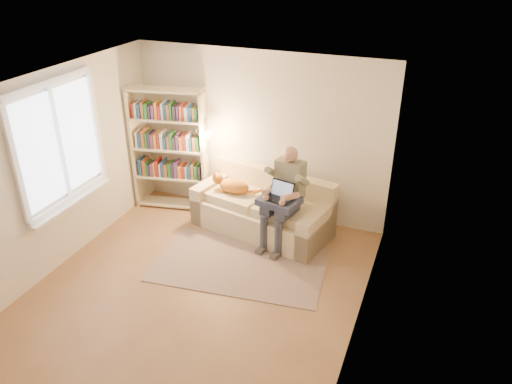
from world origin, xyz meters
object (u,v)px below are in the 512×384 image
at_px(person, 285,192).
at_px(laptop, 280,194).
at_px(sofa, 263,211).
at_px(bookshelf, 169,144).
at_px(cat, 231,185).

relative_size(person, laptop, 3.66).
bearing_deg(sofa, bookshelf, -173.09).
height_order(person, cat, person).
bearing_deg(sofa, person, -19.01).
distance_m(sofa, laptop, 0.75).
height_order(cat, bookshelf, bookshelf).
bearing_deg(cat, person, -1.44).
distance_m(person, laptop, 0.13).
distance_m(laptop, bookshelf, 2.11).
bearing_deg(person, cat, 178.56).
height_order(cat, laptop, laptop).
height_order(person, bookshelf, bookshelf).
bearing_deg(sofa, laptop, -32.12).
distance_m(cat, bookshelf, 1.23).
xyz_separation_m(sofa, person, (0.41, -0.25, 0.51)).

